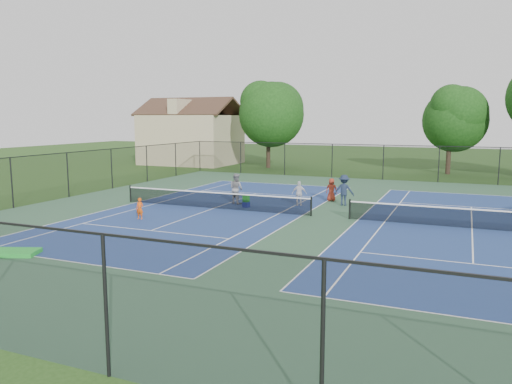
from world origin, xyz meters
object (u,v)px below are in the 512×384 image
at_px(tree_back_a, 268,111).
at_px(child_player, 140,209).
at_px(bystander_a, 299,193).
at_px(bystander_c, 331,190).
at_px(ball_crate, 246,205).
at_px(ball_hopper, 246,198).
at_px(clapboard_house, 191,137).
at_px(bystander_b, 344,190).
at_px(instructor, 236,189).
at_px(tree_back_c, 451,116).

distance_m(tree_back_a, child_player, 29.09).
distance_m(tree_back_a, bystander_a, 24.10).
bearing_deg(bystander_c, ball_crate, 39.86).
distance_m(ball_crate, ball_hopper, 0.37).
height_order(clapboard_house, child_player, clapboard_house).
relative_size(bystander_b, ball_crate, 5.14).
distance_m(bystander_b, bystander_c, 1.66).
bearing_deg(bystander_b, ball_hopper, 27.16).
relative_size(bystander_a, ball_crate, 4.13).
xyz_separation_m(tree_back_a, clapboard_house, (-10.00, 1.00, -2.95)).
bearing_deg(tree_back_a, clapboard_house, 174.29).
xyz_separation_m(instructor, bystander_b, (6.30, 2.01, -0.01)).
relative_size(tree_back_a, tree_back_c, 1.09).
bearing_deg(clapboard_house, ball_crate, -53.64).
bearing_deg(ball_hopper, child_player, -124.34).
bearing_deg(clapboard_house, tree_back_a, -5.71).
xyz_separation_m(ball_crate, ball_hopper, (0.00, 0.00, 0.37)).
relative_size(clapboard_house, bystander_b, 5.75).
relative_size(child_player, instructor, 0.60).
bearing_deg(bystander_c, bystander_a, 54.80).
height_order(bystander_a, ball_crate, bystander_a).
relative_size(instructor, ball_hopper, 4.54).
height_order(instructor, ball_hopper, instructor).
relative_size(clapboard_house, ball_crate, 29.54).
relative_size(tree_back_c, instructor, 4.42).
bearing_deg(tree_back_a, bystander_c, -57.96).
xyz_separation_m(tree_back_c, ball_crate, (-10.42, -23.88, -5.32)).
height_order(bystander_c, ball_hopper, bystander_c).
bearing_deg(bystander_b, bystander_a, 23.11).
xyz_separation_m(clapboard_house, ball_hopper, (17.58, -23.88, -2.56)).
bearing_deg(tree_back_c, clapboard_house, -180.00).
bearing_deg(ball_hopper, bystander_b, 29.13).
relative_size(bystander_c, ball_crate, 4.04).
distance_m(instructor, bystander_a, 3.93).
bearing_deg(tree_back_c, ball_hopper, -113.57).
height_order(bystander_a, bystander_c, bystander_a).
height_order(tree_back_c, clapboard_house, tree_back_c).
bearing_deg(tree_back_a, tree_back_c, 3.18).
distance_m(child_player, ball_crate, 6.58).
bearing_deg(ball_crate, bystander_a, 32.50).
height_order(ball_crate, ball_hopper, ball_hopper).
height_order(child_player, ball_hopper, child_player).
xyz_separation_m(tree_back_a, bystander_c, (11.72, -18.73, -5.30)).
distance_m(bystander_a, bystander_c, 2.76).
bearing_deg(ball_hopper, bystander_c, 45.07).
bearing_deg(instructor, clapboard_house, -33.71).
xyz_separation_m(child_player, ball_hopper, (3.70, 5.42, -0.03)).
height_order(child_player, bystander_b, bystander_b).
distance_m(tree_back_c, bystander_b, 22.07).
xyz_separation_m(child_player, bystander_c, (7.84, 9.57, 0.17)).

